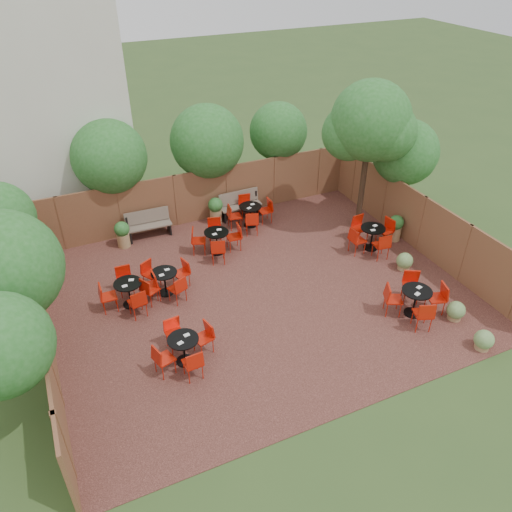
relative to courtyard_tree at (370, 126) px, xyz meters
name	(u,v)px	position (x,y,z in m)	size (l,w,h in m)	color
ground	(259,292)	(-4.94, -2.02, -3.88)	(80.00, 80.00, 0.00)	#354F23
courtyard_paving	(259,292)	(-4.94, -2.02, -3.87)	(12.00, 10.00, 0.02)	#391D17
fence_back	(202,196)	(-4.94, 2.98, -2.88)	(12.00, 0.08, 2.00)	brown
fence_left	(44,321)	(-10.94, -2.02, -2.88)	(0.08, 10.00, 2.00)	brown
fence_right	(421,223)	(1.06, -2.02, -2.88)	(0.08, 10.00, 2.00)	brown
neighbour_building	(48,108)	(-9.44, 5.98, 0.12)	(5.00, 4.00, 8.00)	beige
overhang_foliage	(168,182)	(-6.65, 1.01, -1.14)	(15.62, 10.54, 2.72)	#215E1E
courtyard_tree	(370,126)	(0.00, 0.00, 0.00)	(2.80, 2.70, 5.35)	black
park_bench_left	(148,224)	(-7.13, 2.60, -3.36)	(1.59, 0.56, 0.97)	brown
park_bench_right	(240,204)	(-3.60, 2.61, -3.35)	(1.61, 0.55, 0.99)	brown
bistro_tables	(256,267)	(-4.75, -1.39, -3.39)	(9.90, 8.28, 0.96)	black
planters	(182,229)	(-6.16, 1.67, -3.31)	(11.86, 4.31, 1.09)	#96744B
low_shrubs	(444,300)	(-0.36, -4.94, -3.59)	(0.97, 4.35, 0.57)	#96744B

